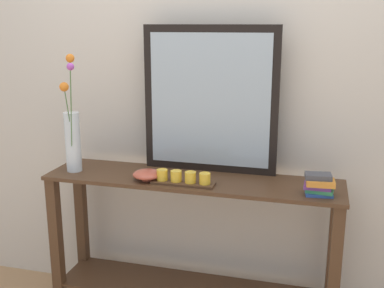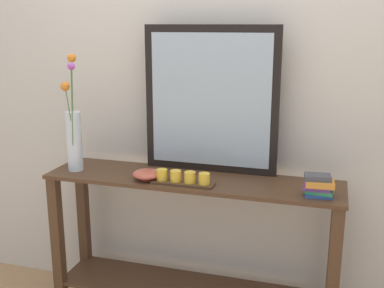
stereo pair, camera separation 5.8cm
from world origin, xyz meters
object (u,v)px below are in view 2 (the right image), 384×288
object	(u,v)px
console_table	(192,238)
decorative_bowl	(147,174)
book_stack	(318,186)
tall_vase_left	(74,134)
mirror_leaning	(211,100)
candle_tray	(183,179)

from	to	relation	value
console_table	decorative_bowl	distance (m)	0.43
console_table	book_stack	size ratio (longest dim) A/B	10.81
tall_vase_left	mirror_leaning	bearing A→B (deg)	15.83
console_table	tall_vase_left	bearing A→B (deg)	-175.77
decorative_bowl	candle_tray	bearing A→B (deg)	-3.66
tall_vase_left	candle_tray	xyz separation A→B (m)	(0.63, -0.05, -0.17)
console_table	tall_vase_left	world-z (taller)	tall_vase_left
tall_vase_left	candle_tray	bearing A→B (deg)	-4.92
mirror_leaning	tall_vase_left	size ratio (longest dim) A/B	1.24
mirror_leaning	candle_tray	xyz separation A→B (m)	(-0.07, -0.26, -0.36)
console_table	candle_tray	xyz separation A→B (m)	(-0.02, -0.10, 0.37)
mirror_leaning	console_table	bearing A→B (deg)	-110.47
tall_vase_left	decorative_bowl	size ratio (longest dim) A/B	4.23
candle_tray	book_stack	world-z (taller)	book_stack
console_table	decorative_bowl	world-z (taller)	decorative_bowl
tall_vase_left	candle_tray	distance (m)	0.66
console_table	book_stack	world-z (taller)	book_stack
tall_vase_left	decorative_bowl	world-z (taller)	tall_vase_left
tall_vase_left	decorative_bowl	bearing A→B (deg)	-5.48
decorative_bowl	book_stack	world-z (taller)	book_stack
console_table	book_stack	xyz separation A→B (m)	(0.64, -0.09, 0.39)
console_table	mirror_leaning	world-z (taller)	mirror_leaning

